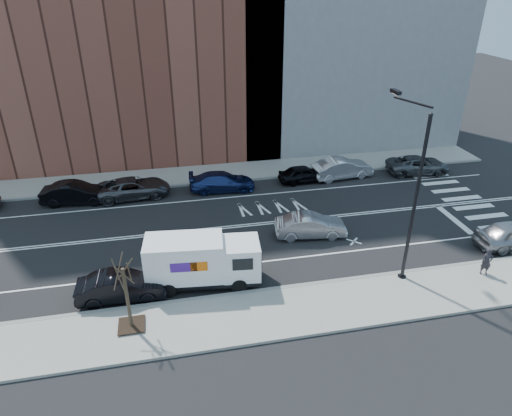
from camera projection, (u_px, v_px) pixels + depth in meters
name	position (u px, v px, depth m)	size (l,w,h in m)	color
ground	(247.00, 225.00, 29.55)	(120.00, 120.00, 0.00)	black
sidewalk_near	(282.00, 312.00, 21.87)	(44.00, 3.60, 0.15)	gray
sidewalk_far	(227.00, 172.00, 37.17)	(44.00, 3.60, 0.15)	gray
curb_near	(273.00, 290.00, 23.43)	(44.00, 0.25, 0.17)	gray
curb_far	(230.00, 181.00, 35.60)	(44.00, 0.25, 0.17)	gray
crosswalk	(468.00, 203.00, 32.46)	(3.00, 14.00, 0.01)	white
road_markings	(247.00, 225.00, 29.55)	(40.00, 8.60, 0.01)	white
bldg_brick	(112.00, 22.00, 36.59)	(26.00, 10.00, 22.00)	brown
streetlight	(412.00, 189.00, 22.48)	(0.44, 4.02, 9.34)	black
street_tree	(128.00, 304.00, 20.32)	(1.20, 1.20, 3.75)	black
fedex_van	(202.00, 261.00, 23.41)	(6.11, 2.62, 2.71)	black
far_parked_b	(75.00, 193.00, 32.09)	(1.62, 4.63, 1.53)	black
far_parked_c	(134.00, 188.00, 32.98)	(2.38, 5.16, 1.43)	#46474D
far_parked_d	(222.00, 182.00, 33.99)	(1.97, 4.86, 1.41)	navy
far_parked_e	(304.00, 174.00, 35.38)	(1.57, 3.90, 1.33)	black
far_parked_f	(342.00, 168.00, 36.07)	(1.70, 4.88, 1.61)	silver
far_parked_g	(418.00, 165.00, 36.95)	(2.31, 5.00, 1.39)	#4A4E52
driving_sedan	(310.00, 226.00, 28.06)	(1.52, 4.36, 1.44)	#A7A7AC
near_parked_rear_a	(122.00, 286.00, 22.63)	(1.52, 4.37, 1.44)	black
pedestrian	(487.00, 262.00, 24.19)	(0.57, 0.37, 1.56)	black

